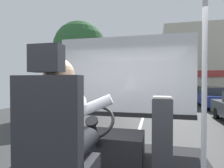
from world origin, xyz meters
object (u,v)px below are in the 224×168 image
(steering_console, at_px, (104,146))
(parked_car_white, at_px, (190,89))
(driver_seat, at_px, (56,156))
(fare_box, at_px, (162,136))
(bus_driver, at_px, (63,124))
(parked_car_blue, at_px, (214,97))
(handrail_pole, at_px, (204,88))
(parked_car_green, at_px, (195,93))

(steering_console, bearing_deg, parked_car_white, 77.18)
(driver_seat, distance_m, fare_box, 1.33)
(bus_driver, xyz_separation_m, parked_car_white, (4.89, 22.65, -0.78))
(parked_car_blue, bearing_deg, bus_driver, -110.58)
(bus_driver, xyz_separation_m, parked_car_blue, (4.63, 12.33, -0.79))
(handrail_pole, distance_m, parked_car_blue, 12.42)
(handrail_pole, relative_size, fare_box, 2.25)
(parked_car_white, bearing_deg, parked_car_green, -94.58)
(steering_console, relative_size, parked_car_blue, 0.26)
(handrail_pole, relative_size, parked_car_blue, 0.50)
(steering_console, bearing_deg, fare_box, -14.57)
(steering_console, distance_m, parked_car_green, 16.72)
(parked_car_blue, bearing_deg, fare_box, -108.72)
(driver_seat, relative_size, parked_car_blue, 0.32)
(handrail_pole, height_order, parked_car_white, handrail_pole)
(steering_console, distance_m, parked_car_blue, 12.10)
(parked_car_blue, relative_size, parked_car_green, 1.01)
(bus_driver, height_order, parked_car_white, bus_driver)
(handrail_pole, height_order, fare_box, handrail_pole)
(driver_seat, distance_m, handrail_pole, 1.35)
(parked_car_green, bearing_deg, parked_car_white, 85.42)
(handrail_pole, relative_size, parked_car_green, 0.50)
(bus_driver, height_order, fare_box, bus_driver)
(parked_car_blue, height_order, parked_car_white, parked_car_white)
(handrail_pole, relative_size, parked_car_white, 0.48)
(parked_car_blue, relative_size, parked_car_white, 0.96)
(handrail_pole, xyz_separation_m, parked_car_white, (3.77, 22.17, -1.05))
(steering_console, xyz_separation_m, parked_car_white, (4.89, 21.48, -0.20))
(parked_car_green, xyz_separation_m, parked_car_white, (0.43, 5.37, 0.05))
(fare_box, height_order, parked_car_white, fare_box)
(bus_driver, distance_m, handrail_pole, 1.25)
(parked_car_green, bearing_deg, parked_car_blue, -88.00)
(bus_driver, relative_size, handrail_pole, 0.37)
(driver_seat, height_order, parked_car_green, driver_seat)
(bus_driver, height_order, parked_car_blue, bus_driver)
(steering_console, height_order, parked_car_white, steering_console)
(handrail_pole, xyz_separation_m, parked_car_green, (3.34, 16.80, -1.11))
(parked_car_blue, xyz_separation_m, parked_car_green, (-0.17, 4.94, -0.04))
(parked_car_green, bearing_deg, driver_seat, -104.38)
(driver_seat, bearing_deg, parked_car_white, 77.88)
(fare_box, height_order, parked_car_blue, fare_box)
(bus_driver, relative_size, fare_box, 0.83)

